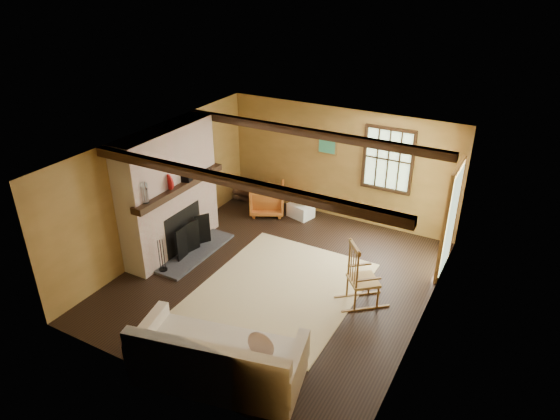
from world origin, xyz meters
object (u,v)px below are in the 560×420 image
Objects in this scene: fireplace at (171,196)px; sofa at (218,362)px; laundry_basket at (301,210)px; rocking_chair at (361,279)px; armchair at (267,199)px.

fireplace reaches higher than sofa.
sofa reaches higher than laundry_basket.
rocking_chair is at bearing 1.18° from fireplace.
armchair is (-1.90, 4.57, 0.02)m from sofa.
fireplace is 3.79m from rocking_chair.
rocking_chair reaches higher than armchair.
armchair is (-2.93, 2.08, -0.13)m from rocking_chair.
fireplace reaches higher than armchair.
fireplace is 3.23× the size of armchair.
sofa is (2.70, -2.41, -0.78)m from fireplace.
rocking_chair reaches higher than laundry_basket.
laundry_basket is at bearing 56.59° from fireplace.
sofa is at bearing -76.26° from laundry_basket.
laundry_basket is (-2.20, 2.26, -0.32)m from rocking_chair.
rocking_chair reaches higher than sofa.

